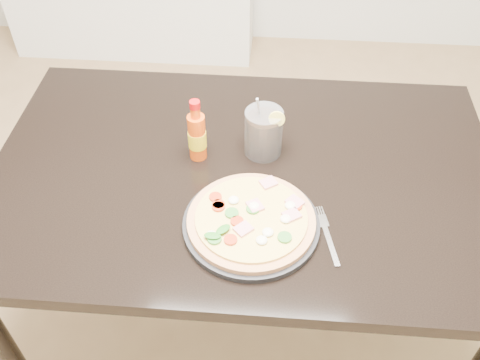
# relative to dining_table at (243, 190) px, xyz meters

# --- Properties ---
(dining_table) EXTENTS (1.40, 0.90, 0.75)m
(dining_table) POSITION_rel_dining_table_xyz_m (0.00, 0.00, 0.00)
(dining_table) COLOR black
(dining_table) RESTS_ON ground
(plate) EXTENTS (0.34, 0.34, 0.02)m
(plate) POSITION_rel_dining_table_xyz_m (0.03, -0.20, 0.09)
(plate) COLOR black
(plate) RESTS_ON dining_table
(pizza) EXTENTS (0.32, 0.32, 0.03)m
(pizza) POSITION_rel_dining_table_xyz_m (0.03, -0.20, 0.11)
(pizza) COLOR tan
(pizza) RESTS_ON plate
(hot_sauce_bottle) EXTENTS (0.06, 0.06, 0.19)m
(hot_sauce_bottle) POSITION_rel_dining_table_xyz_m (-0.13, 0.04, 0.16)
(hot_sauce_bottle) COLOR #E94E0D
(hot_sauce_bottle) RESTS_ON dining_table
(cola_cup) EXTENTS (0.11, 0.11, 0.20)m
(cola_cup) POSITION_rel_dining_table_xyz_m (0.05, 0.08, 0.15)
(cola_cup) COLOR black
(cola_cup) RESTS_ON dining_table
(fork) EXTENTS (0.06, 0.19, 0.00)m
(fork) POSITION_rel_dining_table_xyz_m (0.22, -0.21, 0.09)
(fork) COLOR silver
(fork) RESTS_ON dining_table
(media_console) EXTENTS (1.40, 0.34, 0.50)m
(media_console) POSITION_rel_dining_table_xyz_m (-0.79, 1.81, -0.42)
(media_console) COLOR white
(media_console) RESTS_ON ground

